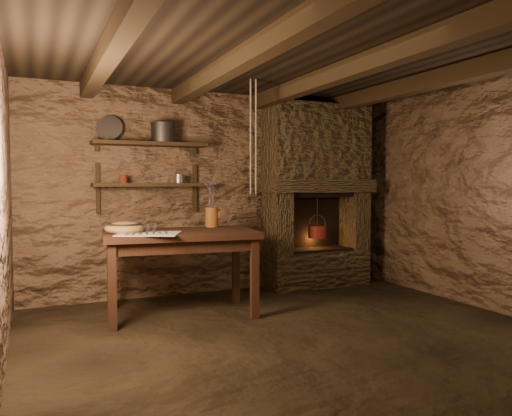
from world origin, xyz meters
name	(u,v)px	position (x,y,z in m)	size (l,w,h in m)	color
floor	(297,337)	(0.00, 0.00, 0.00)	(4.50, 4.50, 0.00)	black
back_wall	(218,193)	(0.00, 2.00, 1.20)	(4.50, 0.04, 2.40)	brown
front_wall	(500,209)	(0.00, -2.00, 1.20)	(4.50, 0.04, 2.40)	brown
left_wall	(0,202)	(-2.25, 0.00, 1.20)	(0.04, 4.00, 2.40)	brown
right_wall	(489,195)	(2.25, 0.00, 1.20)	(0.04, 4.00, 2.40)	brown
ceiling	(299,54)	(0.00, 0.00, 2.40)	(4.50, 4.00, 0.04)	black
beam_far_left	(114,44)	(-1.50, 0.00, 2.31)	(0.14, 3.95, 0.16)	black
beam_mid_left	(243,58)	(-0.50, 0.00, 2.31)	(0.14, 3.95, 0.16)	black
beam_mid_right	(349,70)	(0.50, 0.00, 2.31)	(0.14, 3.95, 0.16)	black
beam_far_right	(436,80)	(1.50, 0.00, 2.31)	(0.14, 3.95, 0.16)	black
shelf_lower	(151,185)	(-0.85, 1.84, 1.30)	(1.25, 0.30, 0.04)	black
shelf_upper	(150,144)	(-0.85, 1.84, 1.75)	(1.25, 0.30, 0.04)	black
hearth	(317,190)	(1.25, 1.77, 1.23)	(1.43, 0.51, 2.30)	#362B1B
work_table	(181,270)	(-0.72, 1.11, 0.45)	(1.57, 1.01, 0.84)	black
linen_cloth	(149,234)	(-1.07, 0.93, 0.85)	(0.55, 0.45, 0.01)	silver
pewter_cutlery_row	(149,233)	(-1.07, 0.91, 0.86)	(0.46, 0.18, 0.01)	gray
drinking_glasses	(148,228)	(-1.05, 1.04, 0.89)	(0.18, 0.05, 0.07)	white
stoneware_jug	(212,208)	(-0.29, 1.39, 1.05)	(0.16, 0.16, 0.49)	#91521C
wooden_bowl	(125,228)	(-1.26, 1.12, 0.89)	(0.37, 0.37, 0.13)	#9E7A44
iron_stockpot	(163,134)	(-0.71, 1.84, 1.87)	(0.26, 0.26, 0.20)	#2F2D2A
tin_pan	(110,128)	(-1.27, 1.94, 1.91)	(0.29, 0.29, 0.04)	#9C9C97
small_kettle	(179,179)	(-0.53, 1.84, 1.37)	(0.14, 0.11, 0.15)	#9C9C97
rusty_tin	(123,179)	(-1.15, 1.84, 1.36)	(0.09, 0.09, 0.09)	#581D11
red_pot	(317,231)	(1.23, 1.72, 0.71)	(0.25, 0.25, 0.54)	maroon
hanging_ropes	(253,137)	(0.05, 1.05, 1.80)	(0.08, 0.08, 1.20)	beige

